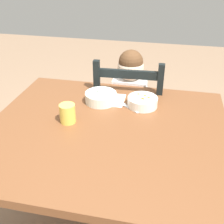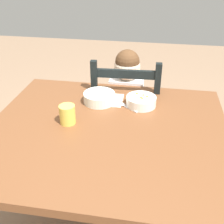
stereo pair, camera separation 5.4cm
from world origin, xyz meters
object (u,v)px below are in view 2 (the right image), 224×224
(bowl_of_peas, at_px, (99,97))
(dining_chair, at_px, (126,120))
(drinking_cup, at_px, (67,114))
(dining_table, at_px, (107,146))
(bowl_of_carrots, at_px, (141,101))
(spoon, at_px, (125,106))
(child_figure, at_px, (126,98))

(bowl_of_peas, bearing_deg, dining_chair, 67.99)
(dining_chair, relative_size, drinking_cup, 9.56)
(dining_table, relative_size, bowl_of_peas, 6.63)
(dining_chair, relative_size, bowl_of_carrots, 5.61)
(dining_table, distance_m, spoon, 0.27)
(dining_table, height_order, bowl_of_carrots, bowl_of_carrots)
(dining_table, relative_size, drinking_cup, 12.13)
(bowl_of_carrots, distance_m, spoon, 0.09)
(bowl_of_peas, bearing_deg, drinking_cup, -114.28)
(dining_chair, bearing_deg, bowl_of_carrots, -68.87)
(drinking_cup, bearing_deg, bowl_of_carrots, 35.02)
(bowl_of_peas, bearing_deg, spoon, -9.92)
(dining_chair, relative_size, spoon, 7.64)
(dining_chair, relative_size, child_figure, 0.98)
(dining_table, xyz_separation_m, bowl_of_carrots, (0.15, 0.26, 0.13))
(child_figure, xyz_separation_m, drinking_cup, (-0.23, -0.53, 0.16))
(child_figure, relative_size, bowl_of_carrots, 5.74)
(dining_table, height_order, dining_chair, dining_chair)
(dining_table, height_order, child_figure, child_figure)
(child_figure, distance_m, spoon, 0.34)
(bowl_of_carrots, xyz_separation_m, drinking_cup, (-0.34, -0.24, 0.02))
(bowl_of_peas, bearing_deg, child_figure, 68.10)
(dining_chair, height_order, bowl_of_carrots, dining_chair)
(dining_table, height_order, spoon, spoon)
(spoon, relative_size, drinking_cup, 1.25)
(child_figure, bearing_deg, dining_chair, 62.27)
(bowl_of_peas, height_order, bowl_of_carrots, bowl_of_peas)
(bowl_of_carrots, bearing_deg, child_figure, 111.90)
(dining_chair, distance_m, drinking_cup, 0.68)
(child_figure, distance_m, drinking_cup, 0.60)
(dining_chair, bearing_deg, spoon, -85.00)
(dining_chair, height_order, spoon, dining_chair)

